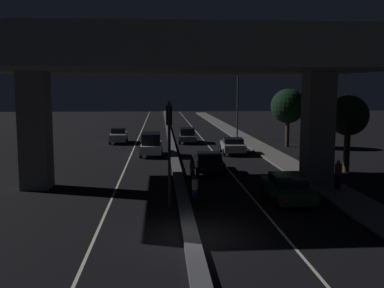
{
  "coord_description": "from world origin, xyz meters",
  "views": [
    {
      "loc": [
        -1.15,
        -16.97,
        5.81
      ],
      "look_at": [
        1.23,
        16.45,
        1.69
      ],
      "focal_mm": 42.0,
      "sensor_mm": 36.0,
      "label": 1
    }
  ],
  "objects_px": {
    "car_black_second": "(209,162)",
    "car_grey_fourth": "(187,135)",
    "car_silver_third": "(233,145)",
    "motorcycle_red_filtering_mid": "(192,170)",
    "pedestrian_on_sidewalk": "(338,175)",
    "car_silver_second_oncoming": "(119,136)",
    "street_lamp": "(235,99)",
    "car_white_lead_oncoming": "(151,144)",
    "traffic_light_left_of_median": "(169,136)",
    "car_dark_green_lead": "(287,188)",
    "motorcycle_blue_filtering_near": "(195,191)"
  },
  "relations": [
    {
      "from": "street_lamp",
      "to": "car_silver_second_oncoming",
      "type": "distance_m",
      "value": 14.1
    },
    {
      "from": "car_black_second",
      "to": "motorcycle_blue_filtering_near",
      "type": "distance_m",
      "value": 8.57
    },
    {
      "from": "car_silver_third",
      "to": "car_silver_second_oncoming",
      "type": "relative_size",
      "value": 1.0
    },
    {
      "from": "car_black_second",
      "to": "car_silver_third",
      "type": "xyz_separation_m",
      "value": [
        3.1,
        8.61,
        0.07
      ]
    },
    {
      "from": "motorcycle_blue_filtering_near",
      "to": "pedestrian_on_sidewalk",
      "type": "distance_m",
      "value": 8.46
    },
    {
      "from": "car_grey_fourth",
      "to": "traffic_light_left_of_median",
      "type": "bearing_deg",
      "value": 177.25
    },
    {
      "from": "car_silver_third",
      "to": "pedestrian_on_sidewalk",
      "type": "xyz_separation_m",
      "value": [
        3.53,
        -15.26,
        0.22
      ]
    },
    {
      "from": "motorcycle_blue_filtering_near",
      "to": "car_white_lead_oncoming",
      "type": "bearing_deg",
      "value": 10.25
    },
    {
      "from": "car_black_second",
      "to": "motorcycle_red_filtering_mid",
      "type": "bearing_deg",
      "value": 150.99
    },
    {
      "from": "car_white_lead_oncoming",
      "to": "car_dark_green_lead",
      "type": "bearing_deg",
      "value": 24.07
    },
    {
      "from": "car_dark_green_lead",
      "to": "car_silver_third",
      "type": "xyz_separation_m",
      "value": [
        -0.03,
        17.21,
        0.04
      ]
    },
    {
      "from": "car_black_second",
      "to": "street_lamp",
      "type": "bearing_deg",
      "value": -13.49
    },
    {
      "from": "motorcycle_red_filtering_mid",
      "to": "car_white_lead_oncoming",
      "type": "bearing_deg",
      "value": 13.61
    },
    {
      "from": "pedestrian_on_sidewalk",
      "to": "car_silver_second_oncoming",
      "type": "bearing_deg",
      "value": 120.85
    },
    {
      "from": "street_lamp",
      "to": "car_silver_second_oncoming",
      "type": "height_order",
      "value": "street_lamp"
    },
    {
      "from": "car_black_second",
      "to": "pedestrian_on_sidewalk",
      "type": "xyz_separation_m",
      "value": [
        6.63,
        -6.65,
        0.29
      ]
    },
    {
      "from": "street_lamp",
      "to": "car_grey_fourth",
      "type": "distance_m",
      "value": 7.77
    },
    {
      "from": "motorcycle_red_filtering_mid",
      "to": "car_black_second",
      "type": "bearing_deg",
      "value": -31.26
    },
    {
      "from": "car_black_second",
      "to": "car_silver_third",
      "type": "height_order",
      "value": "car_silver_third"
    },
    {
      "from": "traffic_light_left_of_median",
      "to": "pedestrian_on_sidewalk",
      "type": "distance_m",
      "value": 10.27
    },
    {
      "from": "car_white_lead_oncoming",
      "to": "pedestrian_on_sidewalk",
      "type": "bearing_deg",
      "value": 36.67
    },
    {
      "from": "pedestrian_on_sidewalk",
      "to": "traffic_light_left_of_median",
      "type": "bearing_deg",
      "value": -164.55
    },
    {
      "from": "car_silver_third",
      "to": "car_grey_fourth",
      "type": "relative_size",
      "value": 0.99
    },
    {
      "from": "car_dark_green_lead",
      "to": "car_white_lead_oncoming",
      "type": "height_order",
      "value": "car_white_lead_oncoming"
    },
    {
      "from": "car_grey_fourth",
      "to": "motorcycle_red_filtering_mid",
      "type": "distance_m",
      "value": 19.66
    },
    {
      "from": "traffic_light_left_of_median",
      "to": "pedestrian_on_sidewalk",
      "type": "relative_size",
      "value": 3.11
    },
    {
      "from": "car_dark_green_lead",
      "to": "motorcycle_red_filtering_mid",
      "type": "bearing_deg",
      "value": 36.12
    },
    {
      "from": "street_lamp",
      "to": "motorcycle_red_filtering_mid",
      "type": "bearing_deg",
      "value": -105.93
    },
    {
      "from": "traffic_light_left_of_median",
      "to": "car_silver_second_oncoming",
      "type": "relative_size",
      "value": 1.23
    },
    {
      "from": "car_black_second",
      "to": "car_grey_fourth",
      "type": "height_order",
      "value": "car_grey_fourth"
    },
    {
      "from": "car_silver_second_oncoming",
      "to": "motorcycle_blue_filtering_near",
      "type": "xyz_separation_m",
      "value": [
        6.26,
        -26.08,
        -0.16
      ]
    },
    {
      "from": "pedestrian_on_sidewalk",
      "to": "car_grey_fourth",
      "type": "bearing_deg",
      "value": 106.48
    },
    {
      "from": "car_dark_green_lead",
      "to": "car_white_lead_oncoming",
      "type": "xyz_separation_m",
      "value": [
        -7.31,
        16.7,
        0.31
      ]
    },
    {
      "from": "car_black_second",
      "to": "car_silver_second_oncoming",
      "type": "bearing_deg",
      "value": 24.78
    },
    {
      "from": "car_dark_green_lead",
      "to": "car_grey_fourth",
      "type": "bearing_deg",
      "value": 8.37
    },
    {
      "from": "car_silver_third",
      "to": "motorcycle_red_filtering_mid",
      "type": "relative_size",
      "value": 2.24
    },
    {
      "from": "car_black_second",
      "to": "car_silver_second_oncoming",
      "type": "xyz_separation_m",
      "value": [
        -7.89,
        17.67,
        0.08
      ]
    },
    {
      "from": "motorcycle_red_filtering_mid",
      "to": "pedestrian_on_sidewalk",
      "type": "height_order",
      "value": "pedestrian_on_sidewalk"
    },
    {
      "from": "car_white_lead_oncoming",
      "to": "car_silver_third",
      "type": "bearing_deg",
      "value": 94.42
    },
    {
      "from": "car_black_second",
      "to": "pedestrian_on_sidewalk",
      "type": "bearing_deg",
      "value": -134.35
    },
    {
      "from": "traffic_light_left_of_median",
      "to": "pedestrian_on_sidewalk",
      "type": "bearing_deg",
      "value": 15.45
    },
    {
      "from": "street_lamp",
      "to": "car_dark_green_lead",
      "type": "relative_size",
      "value": 1.68
    },
    {
      "from": "car_dark_green_lead",
      "to": "motorcycle_red_filtering_mid",
      "type": "relative_size",
      "value": 2.47
    },
    {
      "from": "car_dark_green_lead",
      "to": "street_lamp",
      "type": "bearing_deg",
      "value": -3.68
    },
    {
      "from": "car_silver_second_oncoming",
      "to": "car_silver_third",
      "type": "bearing_deg",
      "value": 48.56
    },
    {
      "from": "traffic_light_left_of_median",
      "to": "car_silver_third",
      "type": "relative_size",
      "value": 1.23
    },
    {
      "from": "traffic_light_left_of_median",
      "to": "car_silver_third",
      "type": "distance_m",
      "value": 19.11
    },
    {
      "from": "car_dark_green_lead",
      "to": "pedestrian_on_sidewalk",
      "type": "relative_size",
      "value": 2.79
    },
    {
      "from": "car_silver_second_oncoming",
      "to": "pedestrian_on_sidewalk",
      "type": "xyz_separation_m",
      "value": [
        14.52,
        -24.32,
        0.21
      ]
    },
    {
      "from": "car_silver_third",
      "to": "car_silver_second_oncoming",
      "type": "bearing_deg",
      "value": 52.87
    }
  ]
}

